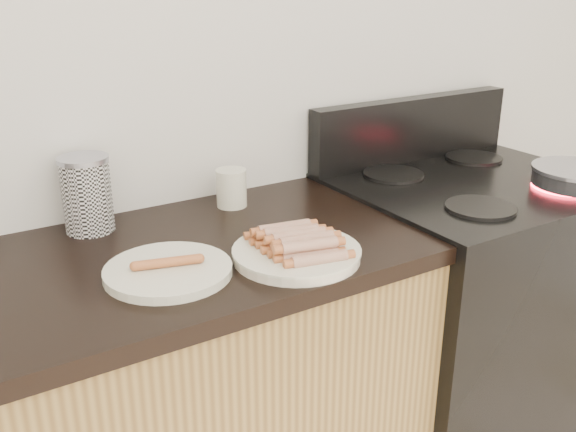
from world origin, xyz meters
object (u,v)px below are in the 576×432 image
main_plate (297,255)px  stove (461,318)px  canister (87,194)px  side_plate (168,271)px  mug (231,188)px

main_plate → stove: bearing=12.1°
stove → canister: bearing=166.9°
stove → canister: (-1.05, 0.25, 0.54)m
side_plate → canister: canister is taller
mug → main_plate: bearing=-95.3°
stove → main_plate: size_ratio=3.30×
canister → mug: canister is taller
main_plate → mug: 0.38m
side_plate → main_plate: bearing=-15.2°
main_plate → side_plate: bearing=164.8°
stove → canister: 1.21m
main_plate → canister: (-0.33, 0.40, 0.08)m
stove → side_plate: size_ratio=3.47×
stove → mug: (-0.69, 0.22, 0.49)m
stove → side_plate: (-0.99, -0.08, 0.45)m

